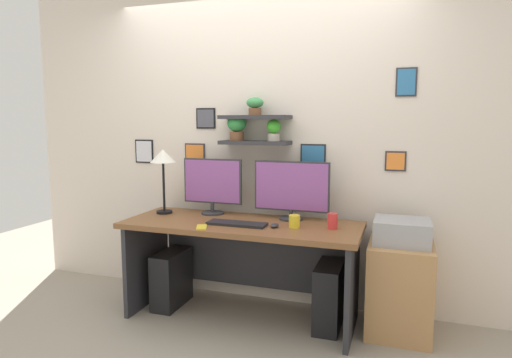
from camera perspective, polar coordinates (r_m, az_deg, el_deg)
ground_plane at (r=3.55m, az=-1.87°, el=-17.52°), size 8.00×8.00×0.00m
back_wall_assembly at (r=3.64m, az=0.45°, el=5.15°), size 4.40×0.24×2.70m
desk at (r=3.41m, az=-1.57°, el=-8.80°), size 1.78×0.68×0.75m
monitor_left at (r=3.59m, az=-5.68°, el=-0.70°), size 0.50×0.18×0.45m
monitor_right at (r=3.37m, az=4.65°, el=-1.30°), size 0.59×0.18×0.45m
keyboard at (r=3.22m, az=-2.47°, el=-5.83°), size 0.44×0.14×0.02m
computer_mouse at (r=3.15m, az=2.45°, el=-6.05°), size 0.06×0.09×0.03m
desk_lamp at (r=3.65m, az=-12.00°, el=2.36°), size 0.21×0.21×0.53m
cell_phone at (r=3.16m, az=-7.10°, el=-6.23°), size 0.12×0.16×0.01m
coffee_mug at (r=3.15m, az=5.02°, el=-5.51°), size 0.08×0.08×0.09m
water_cup at (r=3.15m, az=9.92°, el=-5.42°), size 0.07×0.07×0.11m
drawer_cabinet at (r=3.37m, az=18.17°, el=-13.32°), size 0.44×0.50×0.65m
printer at (r=3.25m, az=18.46°, el=-6.51°), size 0.38×0.34×0.17m
computer_tower_left at (r=3.74m, az=-10.92°, el=-12.59°), size 0.18×0.40×0.45m
computer_tower_right at (r=3.35m, az=9.49°, el=-14.77°), size 0.18×0.40×0.47m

